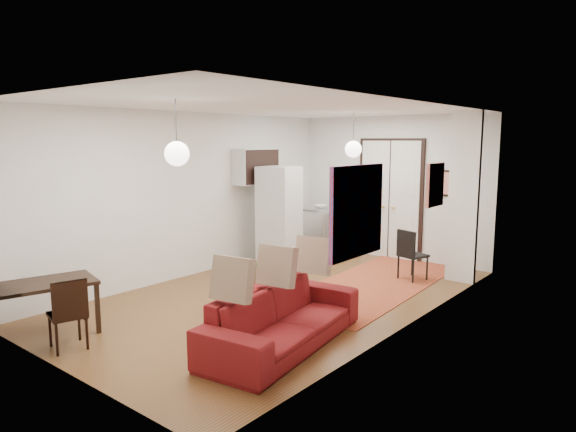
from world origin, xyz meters
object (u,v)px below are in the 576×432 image
Objects in this scene: sofa at (283,317)px; fridge at (279,216)px; dining_chair_near at (74,306)px; dining_chair_far at (74,306)px; dining_table at (41,289)px; black_side_chair at (415,250)px; kitchen_counter at (329,222)px; coffee_table at (249,288)px.

fridge reaches higher than sofa.
dining_chair_far is (0.00, 0.00, 0.00)m from dining_chair_near.
dining_chair_far is (-1.90, -1.56, 0.14)m from sofa.
dining_table is 5.89m from black_side_chair.
black_side_chair is (2.27, -0.64, -0.17)m from kitchen_counter.
coffee_table is 4.06m from kitchen_counter.
kitchen_counter reaches higher than dining_table.
coffee_table is at bearing -66.20° from fridge.
sofa is 4.98m from kitchen_counter.
dining_chair_near and dining_chair_far have the same top height.
sofa reaches higher than coffee_table.
kitchen_counter is at bearing -160.66° from dining_chair_far.
kitchen_counter reaches higher than sofa.
sofa is 1.19m from coffee_table.
fridge reaches higher than coffee_table.
kitchen_counter reaches higher than dining_chair_far.
coffee_table is at bearing 90.90° from black_side_chair.
kitchen_counter reaches higher than black_side_chair.
kitchen_counter is at bearing 2.08° from black_side_chair.
fridge reaches higher than black_side_chair.
dining_table is (-0.15, -6.01, -0.09)m from kitchen_counter.
fridge reaches higher than kitchen_counter.
sofa is at bearing 109.16° from black_side_chair.
dining_chair_near is (0.60, 0.08, -0.12)m from dining_table.
coffee_table is 0.75× the size of dining_table.
sofa is at bearing 33.22° from dining_table.
coffee_table is 0.76× the size of kitchen_counter.
dining_table is at bearing 83.61° from black_side_chair.
dining_table is 1.62× the size of dining_chair_near.
dining_table is 1.62× the size of dining_chair_far.
fridge is at bearing 32.76° from black_side_chair.
sofa is 2.28× the size of coffee_table.
sofa is at bearing -62.63° from kitchen_counter.
kitchen_counter is 2.37m from black_side_chair.
coffee_table is at bearing 56.46° from dining_table.
dining_chair_far reaches higher than coffee_table.
kitchen_counter is 0.71× the size of fridge.
coffee_table is at bearing 173.01° from dining_chair_near.
sofa is 3.74m from black_side_chair.
coffee_table is 2.26m from dining_chair_near.
black_side_chair is (2.42, 5.37, -0.09)m from dining_table.
dining_chair_near is at bearing 7.82° from dining_table.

